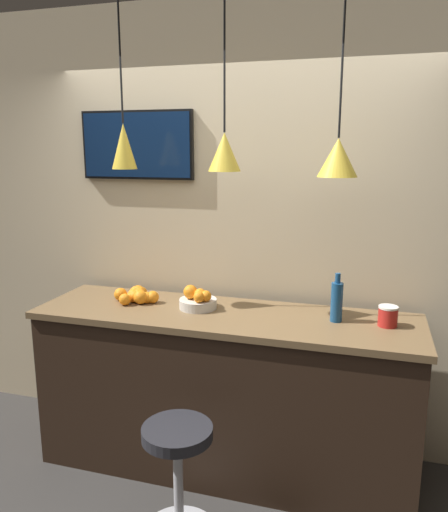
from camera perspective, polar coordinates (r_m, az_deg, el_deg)
The scene contains 11 objects.
back_wall at distance 3.30m, azimuth 2.15°, elevation 2.90°, with size 8.00×0.06×2.90m.
service_counter at distance 3.20m, azimuth -0.00°, elevation -15.20°, with size 2.30×0.65×1.02m.
bar_stool at distance 2.75m, azimuth -5.29°, elevation -22.64°, with size 0.40×0.40×0.63m.
fruit_bowl at distance 3.07m, azimuth -3.02°, elevation -5.07°, with size 0.23×0.23×0.15m.
orange_pile at distance 3.26m, azimuth -9.94°, elevation -4.43°, with size 0.30×0.25×0.09m.
juice_bottle at distance 2.90m, azimuth 12.76°, elevation -5.05°, with size 0.07×0.07×0.28m.
spread_jar at distance 2.92m, azimuth 18.22°, elevation -6.55°, with size 0.11×0.11×0.11m.
pendant_lamp_left at distance 3.08m, azimuth -11.38°, elevation 12.31°, with size 0.15×0.15×0.94m.
pendant_lamp_middle at distance 2.85m, azimuth 0.05°, elevation 11.92°, with size 0.19×0.19×0.95m.
pendant_lamp_right at distance 2.74m, azimuth 12.89°, elevation 11.01°, with size 0.21×0.21×0.97m.
mounted_tv at distance 3.46m, azimuth -9.93°, elevation 12.38°, with size 0.80×0.04×0.45m.
Camera 1 is at (0.81, -1.97, 1.99)m, focal length 35.00 mm.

